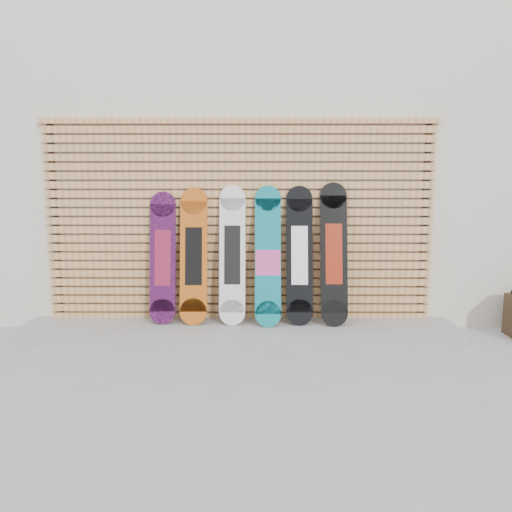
# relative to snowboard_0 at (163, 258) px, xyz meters

# --- Properties ---
(ground) EXTENTS (80.00, 80.00, 0.00)m
(ground) POSITION_rel_snowboard_0_xyz_m (0.97, -0.81, -0.82)
(ground) COLOR gray
(ground) RESTS_ON ground
(building) EXTENTS (12.00, 5.00, 3.60)m
(building) POSITION_rel_snowboard_0_xyz_m (1.47, 2.69, 0.98)
(building) COLOR beige
(building) RESTS_ON ground
(concrete_step) EXTENTS (4.60, 0.70, 0.12)m
(concrete_step) POSITION_rel_snowboard_0_xyz_m (0.82, -0.13, -0.76)
(concrete_step) COLOR gray
(concrete_step) RESTS_ON ground
(slat_wall) EXTENTS (4.26, 0.08, 2.29)m
(slat_wall) POSITION_rel_snowboard_0_xyz_m (0.82, 0.16, 0.39)
(slat_wall) COLOR tan
(slat_wall) RESTS_ON ground
(snowboard_0) EXTENTS (0.28, 0.27, 1.41)m
(snowboard_0) POSITION_rel_snowboard_0_xyz_m (0.00, 0.00, 0.00)
(snowboard_0) COLOR black
(snowboard_0) RESTS_ON concrete_step
(snowboard_1) EXTENTS (0.29, 0.30, 1.45)m
(snowboard_1) POSITION_rel_snowboard_0_xyz_m (0.33, -0.02, 0.02)
(snowboard_1) COLOR #BE5614
(snowboard_1) RESTS_ON concrete_step
(snowboard_2) EXTENTS (0.28, 0.30, 1.47)m
(snowboard_2) POSITION_rel_snowboard_0_xyz_m (0.75, -0.02, 0.03)
(snowboard_2) COLOR silver
(snowboard_2) RESTS_ON concrete_step
(snowboard_3) EXTENTS (0.27, 0.37, 1.47)m
(snowboard_3) POSITION_rel_snowboard_0_xyz_m (1.13, -0.05, 0.02)
(snowboard_3) COLOR #0D7886
(snowboard_3) RESTS_ON concrete_step
(snowboard_4) EXTENTS (0.28, 0.31, 1.47)m
(snowboard_4) POSITION_rel_snowboard_0_xyz_m (1.46, -0.02, 0.03)
(snowboard_4) COLOR black
(snowboard_4) RESTS_ON concrete_step
(snowboard_5) EXTENTS (0.29, 0.35, 1.50)m
(snowboard_5) POSITION_rel_snowboard_0_xyz_m (1.82, -0.04, 0.05)
(snowboard_5) COLOR black
(snowboard_5) RESTS_ON concrete_step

